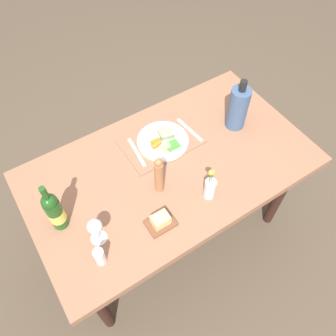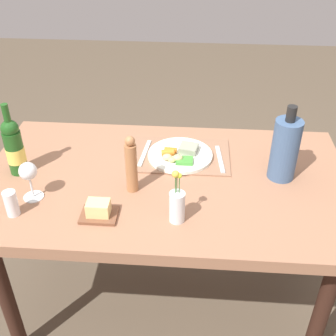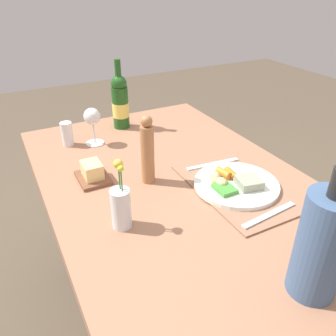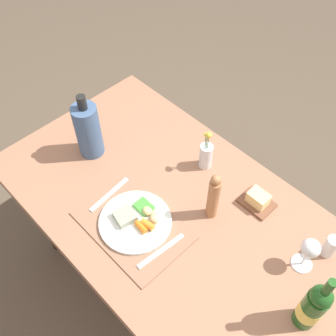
% 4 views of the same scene
% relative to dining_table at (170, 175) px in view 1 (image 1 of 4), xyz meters
% --- Properties ---
extents(ground_plane, '(8.00, 8.00, 0.00)m').
position_rel_dining_table_xyz_m(ground_plane, '(0.00, 0.00, -0.67)').
color(ground_plane, brown).
extents(dining_table, '(1.47, 0.84, 0.75)m').
position_rel_dining_table_xyz_m(dining_table, '(0.00, 0.00, 0.00)').
color(dining_table, '#9B6A4E').
rests_on(dining_table, ground_plane).
extents(placemat, '(0.42, 0.28, 0.01)m').
position_rel_dining_table_xyz_m(placemat, '(-0.05, -0.17, 0.08)').
color(placemat, '#92684E').
rests_on(placemat, dining_table).
extents(dinner_plate, '(0.28, 0.28, 0.04)m').
position_rel_dining_table_xyz_m(dinner_plate, '(-0.05, -0.15, 0.10)').
color(dinner_plate, white).
rests_on(dinner_plate, placemat).
extents(fork, '(0.04, 0.21, 0.00)m').
position_rel_dining_table_xyz_m(fork, '(-0.22, -0.14, 0.09)').
color(fork, silver).
rests_on(fork, placemat).
extents(knife, '(0.04, 0.21, 0.00)m').
position_rel_dining_table_xyz_m(knife, '(0.10, -0.17, 0.09)').
color(knife, silver).
rests_on(knife, placemat).
extents(wine_glass, '(0.08, 0.08, 0.15)m').
position_rel_dining_table_xyz_m(wine_glass, '(0.48, 0.16, 0.19)').
color(wine_glass, white).
rests_on(wine_glass, dining_table).
extents(salt_shaker, '(0.05, 0.05, 0.10)m').
position_rel_dining_table_xyz_m(salt_shaker, '(0.52, 0.26, 0.13)').
color(salt_shaker, white).
rests_on(salt_shaker, dining_table).
extents(butter_dish, '(0.13, 0.10, 0.06)m').
position_rel_dining_table_xyz_m(butter_dish, '(0.22, 0.25, 0.11)').
color(butter_dish, brown).
rests_on(butter_dish, dining_table).
extents(flower_vase, '(0.06, 0.06, 0.21)m').
position_rel_dining_table_xyz_m(flower_vase, '(-0.06, 0.25, 0.15)').
color(flower_vase, silver).
rests_on(flower_vase, dining_table).
extents(cooler_bottle, '(0.11, 0.11, 0.31)m').
position_rel_dining_table_xyz_m(cooler_bottle, '(-0.46, -0.05, 0.21)').
color(cooler_bottle, '#405B81').
rests_on(cooler_bottle, dining_table).
extents(pepper_mill, '(0.04, 0.04, 0.24)m').
position_rel_dining_table_xyz_m(pepper_mill, '(0.12, 0.09, 0.19)').
color(pepper_mill, '#AB7146').
rests_on(pepper_mill, dining_table).
extents(wine_bottle, '(0.07, 0.07, 0.30)m').
position_rel_dining_table_xyz_m(wine_bottle, '(0.60, -0.00, 0.20)').
color(wine_bottle, '#1E511B').
rests_on(wine_bottle, dining_table).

